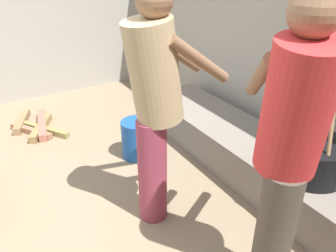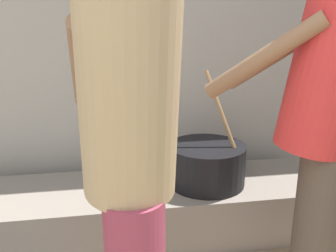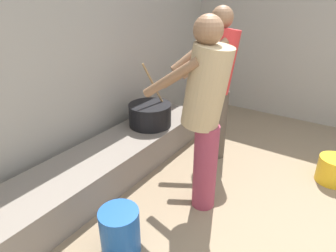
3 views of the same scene
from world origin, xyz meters
The scene contains 7 objects.
block_enclosure_rear centered at (0.00, 2.58, 1.17)m, with size 5.65×0.20×2.33m, color #9E998E.
hearth_ledge centered at (0.07, 2.06, 0.17)m, with size 2.64×0.60×0.34m, color slate.
cooking_pot_main centered at (0.67, 2.04, 0.46)m, with size 0.48×0.48×0.71m.
cook_in_tan_shirt centered at (0.15, 1.11, 0.91)m, with size 0.38×0.69×1.60m.
cook_in_red_shirt centered at (0.97, 1.37, 0.93)m, with size 0.73×0.66×1.62m.
bucket_yellow_plastic centered at (1.17, 0.16, 0.13)m, with size 0.30×0.30×0.26m, color gold.
bucket_blue_plastic centered at (-0.64, 1.33, 0.18)m, with size 0.29×0.29×0.36m, color #194C99.
Camera 3 is at (-1.72, 0.20, 1.72)m, focal length 30.59 mm.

